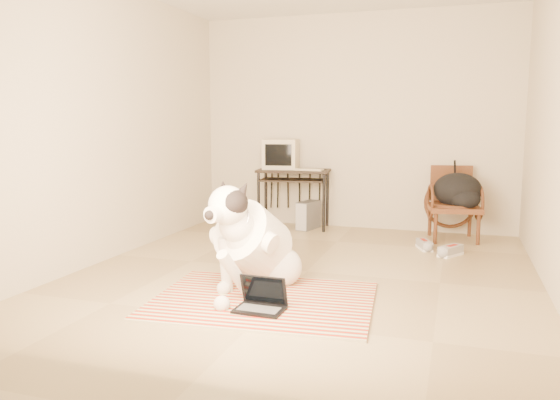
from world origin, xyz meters
The scene contains 16 objects.
floor centered at (0.00, 0.00, 0.00)m, with size 4.50×4.50×0.00m, color tan.
wall_back centered at (0.00, 2.25, 1.35)m, with size 4.50×4.50×0.00m, color beige.
wall_front centered at (0.00, -2.25, 1.35)m, with size 4.50×4.50×0.00m, color beige.
wall_left centered at (-2.00, 0.00, 1.35)m, with size 4.50×4.50×0.00m, color beige.
wall_right centered at (2.00, 0.00, 1.35)m, with size 4.50×4.50×0.00m, color beige.
rug centered at (-0.09, -0.92, 0.01)m, with size 1.75×1.40×0.02m.
dog centered at (-0.28, -0.64, 0.38)m, with size 0.68×1.33×0.96m.
laptop centered at (-0.03, -1.14, 0.08)m, with size 0.35×0.26×0.24m.
computer_desk centered at (-0.71, 1.95, 0.65)m, with size 0.96×0.61×0.75m.
crt_monitor centered at (-0.90, 2.01, 0.94)m, with size 0.48×0.46×0.38m.
desk_keyboard centered at (-0.49, 1.87, 0.77)m, with size 0.35×0.13×0.02m, color beige.
pc_tower centered at (-0.51, 1.94, 0.18)m, with size 0.25×0.41×0.35m.
rattan_chair centered at (1.24, 1.87, 0.43)m, with size 0.65×0.63×0.85m.
backpack centered at (1.30, 1.78, 0.57)m, with size 0.54×0.48×0.40m.
sneaker_left centered at (0.97, 1.24, 0.04)m, with size 0.20×0.30×0.10m.
sneaker_right centered at (1.24, 1.03, 0.05)m, with size 0.27×0.32×0.11m.
Camera 1 is at (1.27, -4.68, 1.35)m, focal length 35.00 mm.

